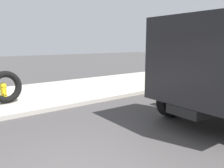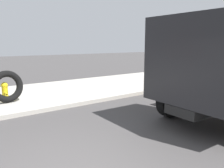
{
  "view_description": "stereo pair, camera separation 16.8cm",
  "coord_description": "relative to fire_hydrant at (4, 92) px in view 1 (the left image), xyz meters",
  "views": [
    {
      "loc": [
        -1.77,
        -3.26,
        2.33
      ],
      "look_at": [
        2.98,
        2.88,
        0.93
      ],
      "focal_mm": 36.64,
      "sensor_mm": 36.0,
      "label": 1
    },
    {
      "loc": [
        -1.64,
        -3.36,
        2.33
      ],
      "look_at": [
        2.98,
        2.88,
        0.93
      ],
      "focal_mm": 36.64,
      "sensor_mm": 36.0,
      "label": 2
    }
  ],
  "objects": [
    {
      "name": "fire_hydrant",
      "position": [
        0.0,
        0.0,
        0.0
      ],
      "size": [
        0.25,
        0.56,
        0.74
      ],
      "color": "yellow",
      "rests_on": "sidewalk_curb"
    },
    {
      "name": "loose_tire",
      "position": [
        0.05,
        -0.19,
        0.21
      ],
      "size": [
        1.23,
        0.56,
        1.2
      ],
      "primitive_type": "torus",
      "rotation": [
        1.46,
        0.0,
        0.16
      ],
      "color": "black",
      "rests_on": "sidewalk_curb"
    }
  ]
}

